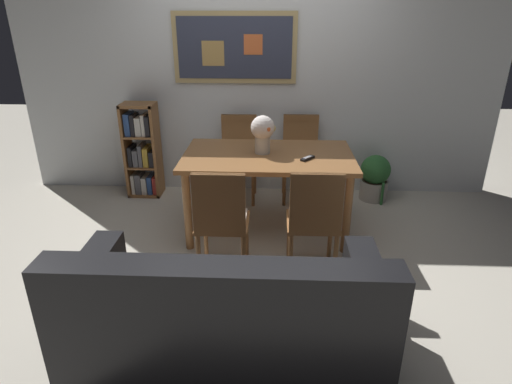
% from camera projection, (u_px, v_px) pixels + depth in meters
% --- Properties ---
extents(ground_plane, '(12.00, 12.00, 0.00)m').
position_uv_depth(ground_plane, '(251.00, 253.00, 3.74)').
color(ground_plane, beige).
extents(wall_back_with_painting, '(5.20, 0.14, 2.60)m').
position_uv_depth(wall_back_with_painting, '(258.00, 75.00, 4.60)').
color(wall_back_with_painting, silver).
rests_on(wall_back_with_painting, ground_plane).
extents(dining_table, '(1.52, 0.93, 0.76)m').
position_uv_depth(dining_table, '(268.00, 164.00, 3.88)').
color(dining_table, brown).
rests_on(dining_table, ground_plane).
extents(dining_chair_far_right, '(0.40, 0.41, 0.91)m').
position_uv_depth(dining_chair_far_right, '(300.00, 151.00, 4.65)').
color(dining_chair_far_right, brown).
rests_on(dining_chair_far_right, ground_plane).
extents(dining_chair_far_left, '(0.40, 0.41, 0.91)m').
position_uv_depth(dining_chair_far_left, '(239.00, 151.00, 4.65)').
color(dining_chair_far_left, brown).
rests_on(dining_chair_far_left, ground_plane).
extents(dining_chair_near_right, '(0.40, 0.41, 0.91)m').
position_uv_depth(dining_chair_near_right, '(314.00, 215.00, 3.21)').
color(dining_chair_near_right, brown).
rests_on(dining_chair_near_right, ground_plane).
extents(dining_chair_near_left, '(0.40, 0.41, 0.91)m').
position_uv_depth(dining_chair_near_left, '(221.00, 216.00, 3.20)').
color(dining_chair_near_left, brown).
rests_on(dining_chair_near_left, ground_plane).
extents(leather_couch, '(1.80, 0.84, 0.84)m').
position_uv_depth(leather_couch, '(226.00, 319.00, 2.48)').
color(leather_couch, black).
rests_on(leather_couch, ground_plane).
extents(bookshelf, '(0.36, 0.28, 1.04)m').
position_uv_depth(bookshelf, '(143.00, 153.00, 4.74)').
color(bookshelf, brown).
rests_on(bookshelf, ground_plane).
extents(potted_ivy, '(0.32, 0.33, 0.52)m').
position_uv_depth(potted_ivy, '(375.00, 177.00, 4.70)').
color(potted_ivy, '#B2ADA3').
rests_on(potted_ivy, ground_plane).
extents(flower_vase, '(0.22, 0.22, 0.34)m').
position_uv_depth(flower_vase, '(263.00, 131.00, 3.79)').
color(flower_vase, beige).
rests_on(flower_vase, dining_table).
extents(tv_remote, '(0.13, 0.15, 0.02)m').
position_uv_depth(tv_remote, '(308.00, 158.00, 3.70)').
color(tv_remote, black).
rests_on(tv_remote, dining_table).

